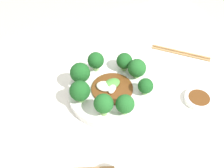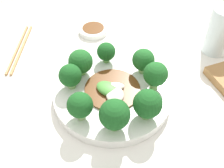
{
  "view_description": "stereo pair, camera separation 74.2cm",
  "coord_description": "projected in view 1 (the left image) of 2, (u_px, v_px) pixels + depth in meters",
  "views": [
    {
      "loc": [
        -0.27,
        -0.46,
        1.31
      ],
      "look_at": [
        -0.05,
        0.0,
        0.75
      ],
      "focal_mm": 42.0,
      "sensor_mm": 36.0,
      "label": 1
    },
    {
      "loc": [
        -0.33,
        0.27,
        1.16
      ],
      "look_at": [
        -0.05,
        0.0,
        0.75
      ],
      "focal_mm": 42.0,
      "sensor_mm": 36.0,
      "label": 2
    }
  ],
  "objects": [
    {
      "name": "plate",
      "position": [
        112.0,
        91.0,
        0.78
      ],
      "size": [
        0.26,
        0.26,
        0.02
      ],
      "color": "white",
      "rests_on": "table"
    },
    {
      "name": "chopsticks",
      "position": [
        181.0,
        53.0,
        0.91
      ],
      "size": [
        0.15,
        0.16,
        0.01
      ],
      "color": "#AD7F4C",
      "rests_on": "table"
    },
    {
      "name": "broccoli_north",
      "position": [
        96.0,
        61.0,
        0.8
      ],
      "size": [
        0.05,
        0.05,
        0.06
      ],
      "color": "#89B76B",
      "rests_on": "plate"
    },
    {
      "name": "broccoli_south",
      "position": [
        125.0,
        104.0,
        0.69
      ],
      "size": [
        0.05,
        0.05,
        0.06
      ],
      "color": "#89B76B",
      "rests_on": "plate"
    },
    {
      "name": "table",
      "position": [
        123.0,
        146.0,
        1.07
      ],
      "size": [
        0.97,
        0.81,
        0.71
      ],
      "color": "silver",
      "rests_on": "ground_plane"
    },
    {
      "name": "broccoli_southeast",
      "position": [
        146.0,
        86.0,
        0.74
      ],
      "size": [
        0.04,
        0.04,
        0.05
      ],
      "color": "#70A356",
      "rests_on": "plate"
    },
    {
      "name": "broccoli_east",
      "position": [
        137.0,
        68.0,
        0.78
      ],
      "size": [
        0.06,
        0.06,
        0.06
      ],
      "color": "#7AAD5B",
      "rests_on": "plate"
    },
    {
      "name": "broccoli_northwest",
      "position": [
        80.0,
        73.0,
        0.76
      ],
      "size": [
        0.06,
        0.06,
        0.07
      ],
      "color": "#70A356",
      "rests_on": "plate"
    },
    {
      "name": "broccoli_west",
      "position": [
        80.0,
        91.0,
        0.71
      ],
      "size": [
        0.06,
        0.06,
        0.07
      ],
      "color": "#70A356",
      "rests_on": "plate"
    },
    {
      "name": "stirfry_center",
      "position": [
        110.0,
        87.0,
        0.77
      ],
      "size": [
        0.12,
        0.12,
        0.02
      ],
      "color": "#5B3314",
      "rests_on": "plate"
    },
    {
      "name": "broccoli_southwest",
      "position": [
        104.0,
        104.0,
        0.68
      ],
      "size": [
        0.05,
        0.05,
        0.07
      ],
      "color": "#7AAD5B",
      "rests_on": "plate"
    },
    {
      "name": "sauce_dish",
      "position": [
        199.0,
        99.0,
        0.77
      ],
      "size": [
        0.08,
        0.08,
        0.02
      ],
      "color": "white",
      "rests_on": "table"
    },
    {
      "name": "broccoli_northeast",
      "position": [
        124.0,
        61.0,
        0.8
      ],
      "size": [
        0.05,
        0.05,
        0.06
      ],
      "color": "#89B76B",
      "rests_on": "plate"
    }
  ]
}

